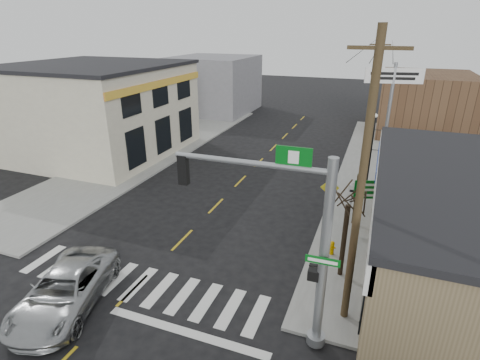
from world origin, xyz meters
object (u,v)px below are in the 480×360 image
at_px(suv, 65,290).
at_px(utility_pole_far, 374,95).
at_px(bare_tree, 350,192).
at_px(dance_center_sign, 391,94).
at_px(traffic_signal_pole, 299,234).
at_px(utility_pole_near, 361,188).
at_px(lamp_post, 372,146).
at_px(guide_sign, 369,194).
at_px(fire_hydrant, 332,247).

bearing_deg(suv, utility_pole_far, 52.54).
bearing_deg(bare_tree, dance_center_sign, 84.52).
xyz_separation_m(traffic_signal_pole, utility_pole_near, (1.50, 1.59, 1.04)).
xyz_separation_m(lamp_post, utility_pole_near, (-0.08, -12.01, 2.13)).
distance_m(guide_sign, lamp_post, 5.11).
bearing_deg(guide_sign, utility_pole_far, 74.92).
height_order(lamp_post, utility_pole_far, utility_pole_far).
height_order(traffic_signal_pole, lamp_post, traffic_signal_pole).
distance_m(dance_center_sign, utility_pole_near, 14.65).
distance_m(lamp_post, bare_tree, 9.68).
relative_size(fire_hydrant, dance_center_sign, 0.09).
height_order(traffic_signal_pole, fire_hydrant, traffic_signal_pole).
distance_m(guide_sign, dance_center_sign, 8.52).
bearing_deg(lamp_post, utility_pole_far, 99.61).
xyz_separation_m(suv, traffic_signal_pole, (8.13, 1.37, 3.27)).
distance_m(suv, fire_hydrant, 10.96).
bearing_deg(bare_tree, utility_pole_far, 89.99).
xyz_separation_m(fire_hydrant, dance_center_sign, (1.71, 10.87, 5.19)).
height_order(traffic_signal_pole, bare_tree, traffic_signal_pole).
distance_m(suv, utility_pole_far, 25.12).
height_order(suv, fire_hydrant, suv).
xyz_separation_m(fire_hydrant, lamp_post, (1.04, 8.26, 2.42)).
bearing_deg(guide_sign, dance_center_sign, 68.32).
distance_m(suv, dance_center_sign, 21.01).
height_order(guide_sign, utility_pole_far, utility_pole_far).
relative_size(fire_hydrant, lamp_post, 0.14).
height_order(bare_tree, utility_pole_near, utility_pole_near).
height_order(utility_pole_near, utility_pole_far, utility_pole_near).
bearing_deg(utility_pole_far, bare_tree, -84.02).
distance_m(suv, utility_pole_near, 10.96).
xyz_separation_m(traffic_signal_pole, utility_pole_far, (1.08, 21.67, 0.66)).
xyz_separation_m(traffic_signal_pole, bare_tree, (1.07, 3.98, -0.14)).
distance_m(traffic_signal_pole, lamp_post, 13.74).
distance_m(traffic_signal_pole, fire_hydrant, 6.41).
relative_size(suv, utility_pole_far, 0.58).
distance_m(traffic_signal_pole, utility_pole_near, 2.42).
bearing_deg(dance_center_sign, bare_tree, -107.43).
xyz_separation_m(lamp_post, dance_center_sign, (0.67, 2.61, 2.77)).
height_order(lamp_post, utility_pole_near, utility_pole_near).
xyz_separation_m(traffic_signal_pole, dance_center_sign, (2.24, 16.21, 1.69)).
distance_m(dance_center_sign, bare_tree, 12.43).
distance_m(lamp_post, dance_center_sign, 3.87).
height_order(suv, guide_sign, guide_sign).
relative_size(suv, guide_sign, 1.91).
relative_size(dance_center_sign, utility_pole_near, 0.78).
distance_m(utility_pole_near, utility_pole_far, 20.09).
bearing_deg(utility_pole_far, lamp_post, -80.44).
bearing_deg(bare_tree, guide_sign, 81.39).
distance_m(fire_hydrant, utility_pole_near, 5.97).
xyz_separation_m(dance_center_sign, utility_pole_far, (-1.17, 5.46, -1.03)).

